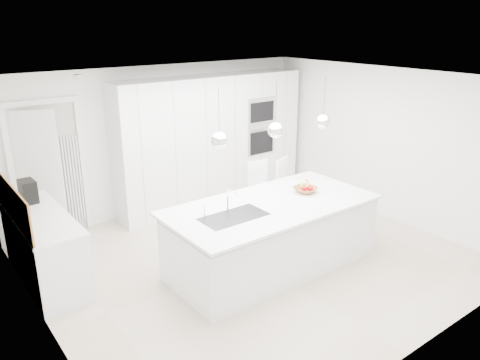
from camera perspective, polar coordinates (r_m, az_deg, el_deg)
floor at (r=6.69m, az=1.57°, el=-9.62°), size 5.50×5.50×0.00m
wall_back at (r=8.21m, az=-9.34°, el=4.98°), size 5.50×0.00×5.50m
wall_left at (r=5.06m, az=-23.55°, el=-5.40°), size 0.00×5.00×5.00m
ceiling at (r=5.92m, az=1.79°, el=12.16°), size 5.50×5.50×0.00m
tall_cabinets at (r=8.38m, az=-3.49°, el=4.77°), size 3.60×0.60×2.30m
oven_stack at (r=8.61m, az=2.65°, el=6.55°), size 0.62×0.04×1.05m
doorway_frame at (r=7.57m, az=-22.23°, el=0.83°), size 1.11×0.08×2.13m
hallway_door at (r=7.48m, az=-23.93°, el=0.22°), size 0.76×0.38×2.00m
radiator at (r=7.69m, az=-19.77°, el=0.03°), size 0.32×0.04×1.40m
left_base_cabinets at (r=6.52m, az=-22.73°, el=-7.76°), size 0.60×1.80×0.86m
left_worktop at (r=6.34m, az=-23.24°, el=-4.12°), size 0.62×1.82×0.04m
oak_backsplash at (r=6.20m, az=-26.12°, el=-2.37°), size 0.02×1.80×0.50m
island_base at (r=6.35m, az=4.02°, el=-6.97°), size 2.80×1.20×0.86m
island_worktop at (r=6.20m, az=3.81°, el=-3.06°), size 2.84×1.40×0.04m
island_sink at (r=5.81m, az=-0.76°, el=-5.22°), size 0.84×0.44×0.18m
island_tap at (r=5.90m, az=-1.53°, el=-2.42°), size 0.02×0.02×0.30m
pendant_left at (r=5.35m, az=-2.54°, el=4.87°), size 0.20×0.20×0.20m
pendant_mid at (r=5.86m, az=4.35°, el=6.08°), size 0.20×0.20×0.20m
pendant_right at (r=6.44m, az=10.09°, el=7.02°), size 0.20×0.20×0.20m
fruit_bowl at (r=6.63m, az=7.98°, el=-1.18°), size 0.36×0.36×0.08m
espresso_machine at (r=6.78m, az=-24.43°, el=-1.26°), size 0.19×0.29×0.30m
bar_stool_left at (r=7.31m, az=2.79°, el=-2.21°), size 0.44×0.56×1.12m
bar_stool_right at (r=7.54m, az=5.77°, el=-1.72°), size 0.53×0.60×1.10m
apple_a at (r=6.59m, az=8.55°, el=-1.01°), size 0.08×0.08×0.08m
apple_b at (r=6.57m, az=7.84°, el=-1.05°), size 0.08×0.08×0.08m
banana_bunch at (r=6.63m, az=7.91°, el=-0.42°), size 0.25×0.18×0.22m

